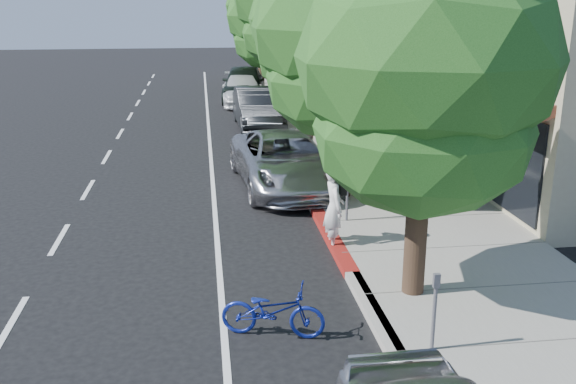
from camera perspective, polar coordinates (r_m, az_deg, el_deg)
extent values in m
plane|color=black|center=(13.77, 4.78, -5.96)|extent=(120.00, 120.00, 0.00)
cube|color=gray|center=(21.65, 6.27, 2.76)|extent=(4.60, 56.00, 0.15)
cube|color=#9E998E|center=(21.23, 0.22, 2.58)|extent=(0.30, 56.00, 0.15)
cube|color=maroon|center=(14.64, 3.96, -4.18)|extent=(0.32, 4.00, 0.15)
cube|color=#B7B18D|center=(32.86, 14.99, 13.18)|extent=(10.00, 36.00, 7.00)
cylinder|color=black|center=(11.75, 11.30, -3.86)|extent=(0.40, 0.40, 2.47)
ellipsoid|color=#1B4B16|center=(11.22, 11.87, 5.46)|extent=(3.80, 3.80, 3.04)
ellipsoid|color=#1B4B16|center=(11.05, 12.25, 11.56)|extent=(4.48, 4.48, 3.58)
cylinder|color=black|center=(17.26, 5.01, 3.35)|extent=(0.40, 0.40, 2.61)
ellipsoid|color=#1B4B16|center=(16.90, 5.19, 10.11)|extent=(4.26, 4.26, 3.41)
ellipsoid|color=#1B4B16|center=(16.80, 5.30, 14.40)|extent=(5.01, 5.01, 4.01)
cylinder|color=black|center=(23.03, 1.78, 6.85)|extent=(0.40, 0.40, 2.61)
ellipsoid|color=#1B4B16|center=(22.76, 1.83, 11.94)|extent=(3.61, 3.61, 2.89)
ellipsoid|color=#1B4B16|center=(22.69, 1.86, 15.13)|extent=(4.25, 4.25, 3.40)
cylinder|color=black|center=(28.87, -0.17, 9.29)|extent=(0.40, 0.40, 2.99)
ellipsoid|color=#1B4B16|center=(28.65, -0.17, 13.95)|extent=(3.93, 3.93, 3.15)
cylinder|color=black|center=(34.81, -1.47, 10.20)|extent=(0.40, 0.40, 2.50)
ellipsoid|color=#1B4B16|center=(34.64, -1.49, 13.42)|extent=(4.10, 4.10, 3.28)
ellipsoid|color=#1B4B16|center=(34.58, -1.51, 15.43)|extent=(4.82, 4.82, 3.85)
cylinder|color=black|center=(40.73, -2.40, 11.34)|extent=(0.40, 0.40, 2.74)
ellipsoid|color=#1B4B16|center=(40.58, -2.44, 14.37)|extent=(3.74, 3.74, 2.99)
ellipsoid|color=#1B4B16|center=(40.54, -2.46, 16.25)|extent=(4.40, 4.40, 3.52)
imported|color=white|center=(14.01, 4.12, -1.40)|extent=(0.49, 0.71, 1.89)
imported|color=navy|center=(10.62, -1.35, -10.50)|extent=(1.81, 1.05, 0.90)
imported|color=#B0AFB4|center=(18.59, -0.25, 2.76)|extent=(3.07, 5.87, 1.58)
imported|color=black|center=(27.34, -2.69, 7.45)|extent=(1.93, 5.14, 1.67)
imported|color=silver|center=(33.75, -4.09, 9.05)|extent=(2.18, 5.08, 1.46)
imported|color=black|center=(34.79, -3.93, 9.63)|extent=(2.76, 5.66, 1.86)
imported|color=black|center=(19.07, 13.27, 3.11)|extent=(0.79, 0.63, 1.56)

